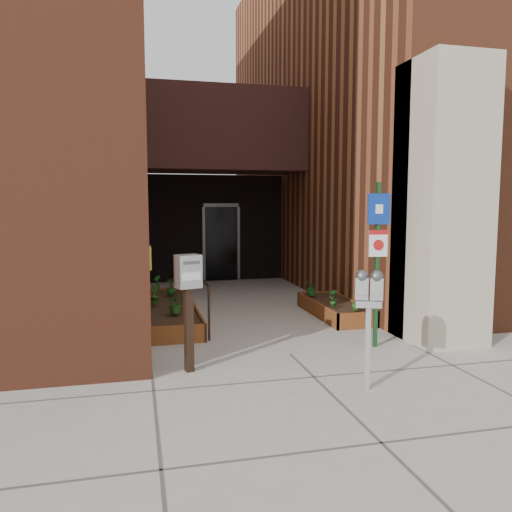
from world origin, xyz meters
TOP-DOWN VIEW (x-y plane):
  - ground at (0.00, 0.00)m, footprint 80.00×80.00m
  - architecture at (-0.18, 6.89)m, footprint 20.00×14.60m
  - planter_left at (-1.55, 2.70)m, footprint 0.90×3.60m
  - planter_right at (1.60, 2.20)m, footprint 0.80×2.20m
  - handrail at (-1.05, 2.65)m, footprint 0.04×3.34m
  - parking_meter at (0.47, -1.52)m, footprint 0.33×0.22m
  - sign_post at (1.39, 0.06)m, footprint 0.34×0.10m
  - payment_dropbox at (-1.51, -0.40)m, footprint 0.36×0.31m
  - shrub_left_a at (-1.52, 1.81)m, footprint 0.46×0.46m
  - shrub_left_b at (-1.85, 2.69)m, footprint 0.24×0.24m
  - shrub_left_c at (-1.47, 3.56)m, footprint 0.24×0.24m
  - shrub_left_d at (-1.72, 4.30)m, footprint 0.24×0.24m
  - shrub_right_a at (1.64, 1.30)m, footprint 0.23×0.23m
  - shrub_right_b at (1.35, 1.67)m, footprint 0.18×0.18m
  - shrub_right_c at (1.35, 2.85)m, footprint 0.39×0.39m

SIDE VIEW (x-z plane):
  - ground at x=0.00m, z-range 0.00..0.00m
  - planter_left at x=-1.55m, z-range -0.02..0.28m
  - planter_right at x=1.60m, z-range -0.02..0.28m
  - shrub_right_a at x=1.64m, z-range 0.30..0.60m
  - shrub_left_d at x=-1.72m, z-range 0.30..0.62m
  - shrub_right_c at x=1.35m, z-range 0.30..0.63m
  - shrub_right_b at x=1.35m, z-range 0.30..0.63m
  - shrub_left_c at x=-1.47m, z-range 0.30..0.66m
  - shrub_left_a at x=-1.52m, z-range 0.30..0.66m
  - shrub_left_b at x=-1.85m, z-range 0.30..0.67m
  - handrail at x=-1.05m, z-range 0.30..1.20m
  - parking_meter at x=0.47m, z-range 0.39..1.82m
  - payment_dropbox at x=-1.51m, z-range 0.34..1.88m
  - sign_post at x=1.39m, z-range 0.29..2.80m
  - architecture at x=-0.18m, z-range -0.02..9.98m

